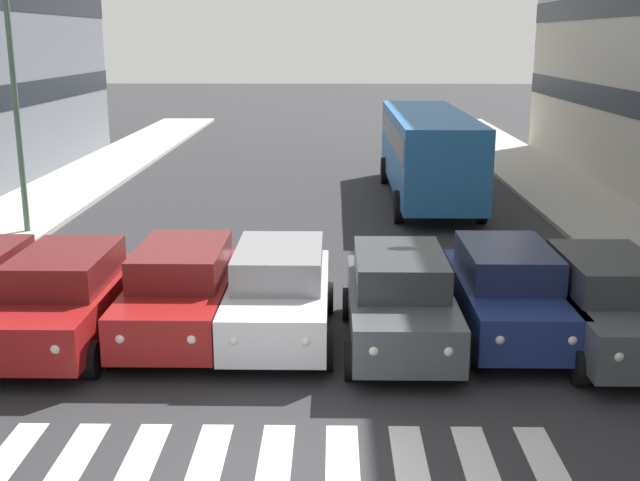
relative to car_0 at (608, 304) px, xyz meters
name	(u,v)px	position (x,y,z in m)	size (l,w,h in m)	color
ground_plane	(273,477)	(5.67, 4.37, -0.89)	(180.00, 180.00, 0.00)	#2D2D30
crosswalk_markings	(273,477)	(5.67, 4.37, -0.88)	(7.65, 2.80, 0.01)	silver
car_0	(608,304)	(0.00, 0.00, 0.00)	(2.02, 4.44, 1.72)	#474C51
car_1	(507,292)	(1.66, -0.67, 0.00)	(2.02, 4.44, 1.72)	navy
car_2	(400,299)	(3.70, -0.17, 0.00)	(2.02, 4.44, 1.72)	#474C51
car_3	(279,292)	(5.90, -0.54, 0.00)	(2.02, 4.44, 1.72)	silver
car_4	(181,291)	(7.74, -0.60, 0.00)	(2.02, 4.44, 1.72)	maroon
car_5	(65,298)	(9.78, -0.16, 0.00)	(2.02, 4.44, 1.72)	maroon
bus_behind_traffic	(428,146)	(1.66, -13.79, 0.97)	(2.78, 10.50, 3.00)	#286BAD
street_lamp_right	(30,73)	(13.13, -8.30, 3.67)	(2.95, 0.28, 7.20)	#4C6B56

